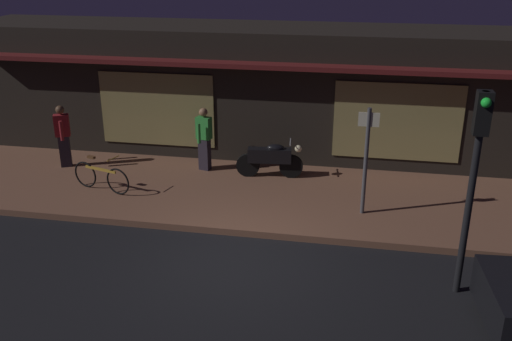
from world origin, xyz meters
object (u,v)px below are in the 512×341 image
Objects in this scene: person_photographer at (63,135)px; sign_post at (366,155)px; motorcycle at (271,158)px; person_bystander at (204,138)px; traffic_light_pole at (476,160)px; bicycle_parked at (101,177)px.

sign_post reaches higher than person_photographer.
person_bystander is at bearing 173.60° from motorcycle.
person_photographer is (-5.51, -0.25, 0.38)m from motorcycle.
sign_post is 0.67× the size of traffic_light_pole.
person_bystander is 0.70× the size of sign_post.
person_bystander is at bearing 155.00° from sign_post.
traffic_light_pole is (4.01, -4.31, 1.83)m from motorcycle.
traffic_light_pole reaches higher than person_bystander.
person_bystander is at bearing 41.27° from bicycle_parked.
sign_post reaches higher than person_bystander.
sign_post is (6.19, -0.10, 1.00)m from bicycle_parked.
bicycle_parked is 2.81m from person_bystander.
person_bystander is 0.46× the size of traffic_light_pole.
person_bystander is (-1.79, 0.20, 0.38)m from motorcycle.
person_photographer is 3.75m from person_bystander.
person_photographer and person_bystander have the same top height.
motorcycle is 1.02× the size of person_photographer.
person_bystander is (3.72, 0.45, 0.00)m from person_photographer.
bicycle_parked is at bearing 161.13° from traffic_light_pole.
person_photographer is at bearing 140.22° from bicycle_parked.
traffic_light_pole is at bearing -23.10° from person_photographer.
person_photographer is at bearing -173.10° from person_bystander.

